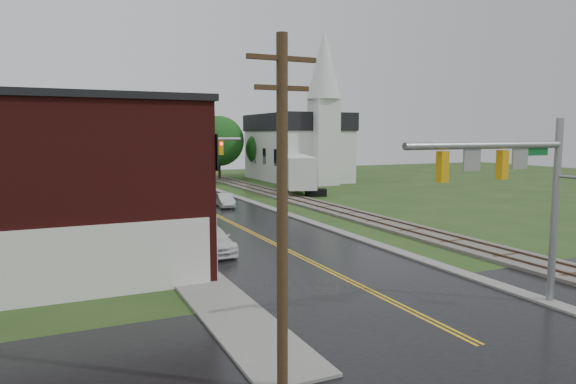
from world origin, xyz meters
TOP-DOWN VIEW (x-y plane):
  - ground at (0.00, 0.00)m, footprint 160.00×160.00m
  - main_road at (0.00, 30.00)m, footprint 10.00×90.00m
  - cross_road at (0.00, 2.00)m, footprint 60.00×9.00m
  - curb_right at (5.40, 35.00)m, footprint 0.80×70.00m
  - sidewalk_left at (-6.20, 25.00)m, footprint 2.40×50.00m
  - brick_building at (-12.48, 15.00)m, footprint 14.30×10.30m
  - yellow_house at (-11.00, 26.00)m, footprint 8.00×7.00m
  - darkred_building at (-10.00, 35.00)m, footprint 7.00×6.00m
  - church at (20.00, 53.74)m, footprint 10.40×18.40m
  - railroad at (10.00, 35.00)m, footprint 3.20×80.00m
  - traffic_signal_near at (3.47, 2.00)m, footprint 7.34×0.30m
  - traffic_signal_far at (-3.47, 27.00)m, footprint 7.34×0.43m
  - utility_pole_a at (-6.80, 0.00)m, footprint 1.80×0.28m
  - utility_pole_b at (-6.80, 22.00)m, footprint 1.80×0.28m
  - utility_pole_c at (-6.80, 44.00)m, footprint 1.80×0.28m
  - tree_left_c at (-13.85, 39.90)m, footprint 6.00×6.00m
  - tree_left_e at (-8.85, 45.90)m, footprint 6.40×6.40m
  - suv_dark at (0.80, 42.56)m, footprint 2.63×4.82m
  - sedan_silver at (2.08, 32.64)m, footprint 1.77×3.86m
  - pickup_white at (-4.13, 15.91)m, footprint 2.05×4.91m
  - semi_trailer at (13.37, 41.42)m, footprint 7.02×13.61m

SIDE VIEW (x-z plane):
  - ground at x=0.00m, z-range 0.00..0.00m
  - main_road at x=0.00m, z-range -0.01..0.01m
  - cross_road at x=0.00m, z-range -0.01..0.01m
  - curb_right at x=5.40m, z-range -0.06..0.06m
  - sidewalk_left at x=-6.20m, z-range -0.06..0.06m
  - railroad at x=10.00m, z-range -0.04..0.26m
  - sedan_silver at x=2.08m, z-range 0.00..1.23m
  - suv_dark at x=0.80m, z-range 0.00..1.28m
  - pickup_white at x=-4.13m, z-range 0.00..1.42m
  - darkred_building at x=-10.00m, z-range 0.00..4.40m
  - semi_trailer at x=13.37m, z-range 0.37..4.51m
  - yellow_house at x=-11.00m, z-range 0.00..6.40m
  - brick_building at x=-12.48m, z-range 0.00..8.30m
  - tree_left_c at x=-13.85m, z-range 0.69..8.34m
  - utility_pole_a at x=-6.80m, z-range 0.22..9.22m
  - utility_pole_b at x=-6.80m, z-range 0.22..9.22m
  - utility_pole_c at x=-6.80m, z-range 0.22..9.22m
  - tree_left_e at x=-8.85m, z-range 0.73..8.89m
  - traffic_signal_near at x=3.47m, z-range 1.37..8.57m
  - traffic_signal_far at x=-3.47m, z-range 1.37..8.57m
  - church at x=20.00m, z-range -4.17..15.83m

